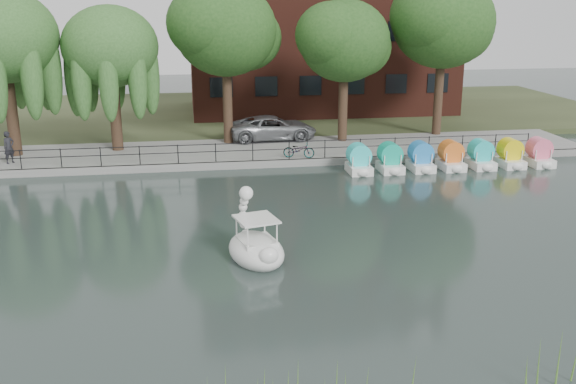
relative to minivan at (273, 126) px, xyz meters
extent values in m
plane|color=#3C4947|center=(-1.80, -18.36, -1.26)|extent=(120.00, 120.00, 0.00)
cube|color=gray|center=(-1.80, -2.36, -1.06)|extent=(40.00, 6.00, 0.40)
cube|color=gray|center=(-1.80, -5.31, -1.06)|extent=(40.00, 0.25, 0.40)
cube|color=#47512D|center=(-1.80, 11.64, -1.08)|extent=(60.00, 22.00, 0.36)
cylinder|color=black|center=(-1.80, -5.11, 0.09)|extent=(32.00, 0.04, 0.04)
cylinder|color=black|center=(-1.80, -5.11, -0.31)|extent=(32.00, 0.04, 0.04)
cylinder|color=black|center=(-1.80, -5.11, -0.36)|extent=(0.05, 0.05, 1.00)
cylinder|color=#473323|center=(-14.80, -1.86, 1.24)|extent=(0.60, 0.60, 4.20)
ellipsoid|color=#4B813B|center=(-14.80, -1.86, 5.65)|extent=(5.88, 5.88, 5.00)
cylinder|color=#473323|center=(-9.30, -1.36, 1.04)|extent=(0.60, 0.60, 3.80)
ellipsoid|color=#4B813B|center=(-9.30, -1.36, 5.03)|extent=(5.32, 5.32, 4.52)
cylinder|color=#473323|center=(-2.80, -0.36, 1.39)|extent=(0.60, 0.60, 4.50)
ellipsoid|color=#386325|center=(-2.80, -0.36, 5.84)|extent=(6.00, 6.00, 5.10)
cylinder|color=#473323|center=(4.20, -0.86, 1.17)|extent=(0.60, 0.60, 4.05)
ellipsoid|color=#386325|center=(4.20, -0.86, 5.17)|extent=(5.40, 5.40, 4.59)
cylinder|color=#473323|center=(10.70, 0.14, 1.51)|extent=(0.60, 0.60, 4.72)
ellipsoid|color=#386325|center=(10.70, 0.14, 6.18)|extent=(6.30, 6.30, 5.36)
imported|color=gray|center=(0.00, 0.00, 0.00)|extent=(3.03, 6.24, 1.71)
imported|color=gray|center=(0.77, -4.96, -0.36)|extent=(1.04, 1.82, 1.00)
imported|color=black|center=(-14.65, -3.80, 0.13)|extent=(0.84, 0.85, 1.98)
ellipsoid|color=white|center=(-3.00, -18.06, -0.94)|extent=(2.45, 3.21, 0.64)
cube|color=white|center=(-2.98, -18.16, -0.62)|extent=(1.44, 1.52, 0.32)
cube|color=white|center=(-2.99, -18.11, 0.26)|extent=(1.64, 1.71, 0.06)
ellipsoid|color=white|center=(-2.70, -19.24, -0.67)|extent=(0.77, 0.67, 0.59)
sphere|color=white|center=(-3.24, -17.14, 0.91)|extent=(0.51, 0.51, 0.51)
cone|color=black|center=(-3.32, -16.81, 0.88)|extent=(0.27, 0.32, 0.21)
cylinder|color=yellow|center=(-3.29, -16.95, 0.89)|extent=(0.29, 0.17, 0.28)
cube|color=white|center=(3.61, -7.16, -1.04)|extent=(1.15, 1.70, 0.44)
cylinder|color=#32DBDA|center=(3.61, -7.06, -0.31)|extent=(0.90, 1.20, 0.90)
cube|color=white|center=(5.31, -7.16, -1.04)|extent=(1.15, 1.70, 0.44)
cylinder|color=#12B290|center=(5.31, -7.06, -0.31)|extent=(0.90, 1.20, 0.90)
cube|color=white|center=(7.01, -7.16, -1.04)|extent=(1.15, 1.70, 0.44)
cylinder|color=#2984D5|center=(7.01, -7.06, -0.31)|extent=(0.90, 1.20, 0.90)
cube|color=white|center=(8.71, -7.16, -1.04)|extent=(1.15, 1.70, 0.44)
cylinder|color=orange|center=(8.71, -7.06, -0.31)|extent=(0.90, 1.20, 0.90)
cube|color=white|center=(10.41, -7.16, -1.04)|extent=(1.15, 1.70, 0.44)
cylinder|color=#26C9C8|center=(10.41, -7.06, -0.31)|extent=(0.90, 1.20, 0.90)
cube|color=white|center=(12.11, -7.16, -1.04)|extent=(1.15, 1.70, 0.44)
cylinder|color=yellow|center=(12.11, -7.06, -0.31)|extent=(0.90, 1.20, 0.90)
cube|color=white|center=(13.81, -7.16, -1.04)|extent=(1.15, 1.70, 0.44)
cylinder|color=#F56689|center=(13.81, -7.06, -0.31)|extent=(0.90, 1.20, 0.90)
camera|label=1|loc=(-5.12, -38.90, 7.49)|focal=40.00mm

